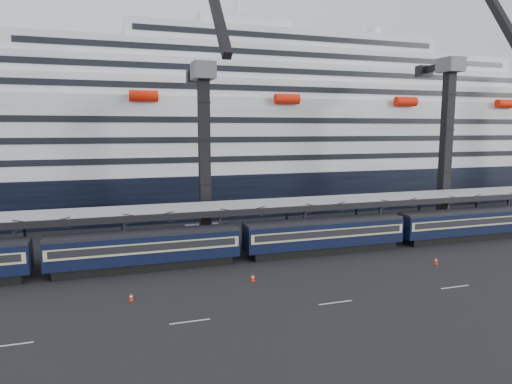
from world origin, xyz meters
The scene contains 9 objects.
ground centered at (0.00, 0.00, 0.00)m, with size 260.00×260.00×0.00m, color black.
train centered at (-4.65, 10.00, 2.20)m, with size 133.05×3.00×4.05m.
canopy centered at (0.00, 14.00, 5.25)m, with size 130.00×6.25×5.53m.
cruise_ship centered at (-1.08, 45.99, 12.34)m, with size 214.09×28.84×34.00m.
crane_dark_near centered at (-20.00, 18.59, 11.93)m, with size 4.50×17.75×35.08m.
crane_dark_mid centered at (15.00, 17.59, 13.36)m, with size 4.50×18.24×39.64m.
traffic_cone_b centered at (-29.92, 1.69, 0.34)m, with size 0.35×0.35×0.69m.
traffic_cone_c centered at (-18.84, 3.20, 0.38)m, with size 0.38×0.38×0.76m.
traffic_cone_d centered at (1.15, 2.37, 0.39)m, with size 0.39×0.39×0.79m.
Camera 1 is at (-31.29, -35.96, 14.11)m, focal length 32.00 mm.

